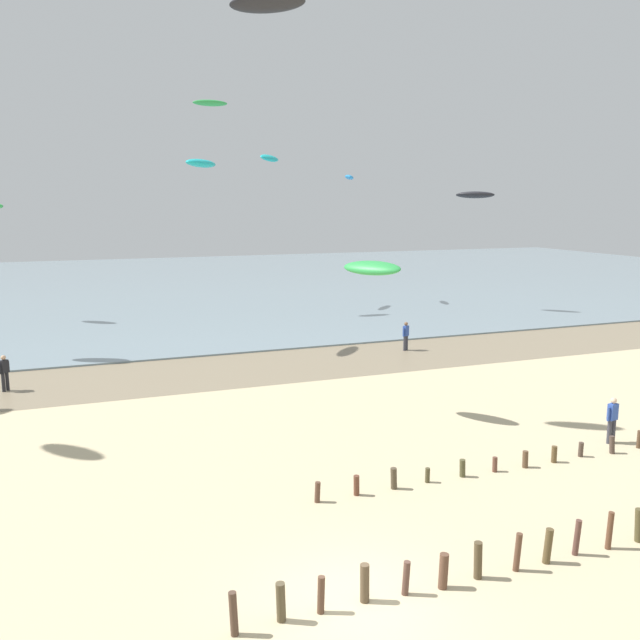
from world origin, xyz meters
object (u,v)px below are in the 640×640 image
Objects in this scene: person_by_waterline at (4,372)px; kite_aloft_2 at (475,195)px; kite_aloft_0 at (201,163)px; kite_aloft_4 at (267,3)px; kite_aloft_1 at (372,268)px; kite_aloft_7 at (210,103)px; person_mid_beach at (406,335)px; kite_aloft_9 at (349,177)px; kite_aloft_6 at (269,158)px; person_nearest_camera at (612,419)px.

kite_aloft_2 is (33.19, 12.23, 8.31)m from person_by_waterline.
kite_aloft_0 reaches higher than person_by_waterline.
person_by_waterline is at bearing -4.47° from kite_aloft_4.
kite_aloft_1 is 1.03× the size of kite_aloft_7.
person_mid_beach is 21.67m from kite_aloft_9.
kite_aloft_7 is (-19.56, 5.64, 6.67)m from kite_aloft_2.
kite_aloft_0 is 1.00× the size of kite_aloft_4.
kite_aloft_4 is 29.34m from kite_aloft_6.
person_nearest_camera is at bearing 103.71° from kite_aloft_7.
kite_aloft_1 is 0.91× the size of kite_aloft_4.
kite_aloft_1 is 28.89m from kite_aloft_7.
kite_aloft_1 is (14.26, -9.29, 5.17)m from person_by_waterline.
kite_aloft_7 reaches higher than person_nearest_camera.
kite_aloft_4 is at bearing 26.30° from kite_aloft_6.
kite_aloft_6 is at bearing -72.84° from kite_aloft_4.
kite_aloft_6 is (-2.75, 18.53, 11.23)m from person_mid_beach.
kite_aloft_2 is 1.04× the size of kite_aloft_4.
person_mid_beach is (0.31, 16.43, 0.00)m from person_nearest_camera.
kite_aloft_9 is (15.31, 14.29, -0.09)m from kite_aloft_0.
person_by_waterline is 34.10m from kite_aloft_9.
kite_aloft_6 is (-2.44, 34.96, 11.23)m from person_nearest_camera.
kite_aloft_6 is (8.21, 14.01, 1.31)m from kite_aloft_0.
kite_aloft_1 reaches higher than person_by_waterline.
kite_aloft_6 is (4.44, 29.01, 6.06)m from kite_aloft_1.
kite_aloft_2 reaches higher than kite_aloft_1.
kite_aloft_1 is 10.51m from kite_aloft_4.
kite_aloft_7 is at bearing -60.88° from kite_aloft_9.
person_by_waterline is at bearing -20.03° from kite_aloft_0.
kite_aloft_0 is 1.04× the size of kite_aloft_6.
kite_aloft_2 is at bearing 66.32° from person_nearest_camera.
person_nearest_camera is 1.00× the size of person_mid_beach.
kite_aloft_9 reaches higher than kite_aloft_1.
kite_aloft_0 is at bearing 76.46° from kite_aloft_7.
person_nearest_camera is 0.61× the size of kite_aloft_6.
person_by_waterline is 0.61× the size of kite_aloft_6.
kite_aloft_0 is (10.49, 5.71, 9.92)m from person_by_waterline.
person_nearest_camera is at bearing -179.66° from kite_aloft_4.
person_nearest_camera is 19.65m from kite_aloft_4.
kite_aloft_4 is at bearing -38.15° from person_by_waterline.
kite_aloft_6 reaches higher than kite_aloft_2.
person_mid_beach is 0.61× the size of kite_aloft_6.
person_mid_beach is 0.65× the size of kite_aloft_1.
person_nearest_camera is 0.59× the size of kite_aloft_0.
kite_aloft_7 is at bearing -63.33° from kite_aloft_4.
kite_aloft_6 reaches higher than person_by_waterline.
person_by_waterline is 17.79m from kite_aloft_1.
kite_aloft_2 is (11.74, 11.04, 8.31)m from person_mid_beach.
kite_aloft_9 is at bearing 135.13° from kite_aloft_6.
person_mid_beach is 0.59× the size of kite_aloft_4.
kite_aloft_2 reaches higher than person_nearest_camera.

